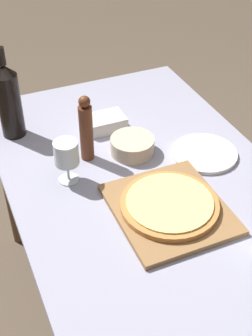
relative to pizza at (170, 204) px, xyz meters
The scene contains 10 objects.
ground_plane 0.81m from the pizza, 91.21° to the left, with size 12.00×12.00×0.00m, color brown.
dining_table 0.17m from the pizza, 91.21° to the left, with size 0.88×1.51×0.77m.
cutting_board 0.02m from the pizza, 88.21° to the left, with size 0.33×0.36×0.02m.
pizza is the anchor object (origin of this frame).
wine_bottle 0.70m from the pizza, 119.78° to the left, with size 0.09×0.09×0.34m.
pepper_mill 0.39m from the pizza, 111.66° to the left, with size 0.05×0.05×0.24m.
wine_glass 0.36m from the pizza, 132.31° to the left, with size 0.08×0.08×0.15m.
small_bowl 0.32m from the pizza, 87.15° to the left, with size 0.16×0.16×0.06m.
dinner_plate 0.32m from the pizza, 40.08° to the left, with size 0.23×0.23×0.01m.
food_container 0.50m from the pizza, 91.94° to the left, with size 0.15×0.10×0.05m.
Camera 1 is at (-0.53, -1.01, 1.76)m, focal length 50.00 mm.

